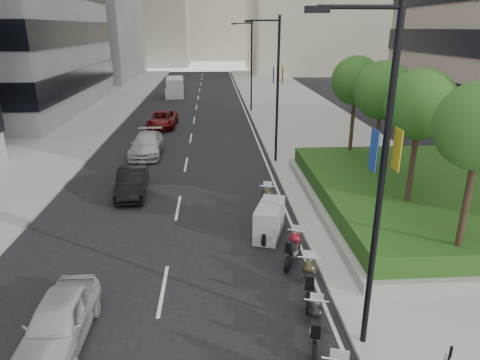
{
  "coord_description": "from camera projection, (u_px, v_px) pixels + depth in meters",
  "views": [
    {
      "loc": [
        0.3,
        -8.39,
        8.29
      ],
      "look_at": [
        1.42,
        9.21,
        2.0
      ],
      "focal_mm": 32.0,
      "sensor_mm": 36.0,
      "label": 1
    }
  ],
  "objects": [
    {
      "name": "motorcycle_4",
      "position": [
        293.0,
        248.0,
        15.92
      ],
      "size": [
        1.05,
        1.98,
        1.06
      ],
      "rotation": [
        0.0,
        0.0,
        1.14
      ],
      "color": "black",
      "rests_on": "ground"
    },
    {
      "name": "lane_centre",
      "position": [
        193.0,
        125.0,
        38.76
      ],
      "size": [
        0.12,
        100.0,
        0.01
      ],
      "primitive_type": "cube",
      "color": "silver",
      "rests_on": "ground"
    },
    {
      "name": "tree_3",
      "position": [
        356.0,
        81.0,
        24.38
      ],
      "size": [
        2.8,
        2.8,
        6.3
      ],
      "color": "#332319",
      "rests_on": "planter"
    },
    {
      "name": "motorcycle_3",
      "position": [
        309.0,
        280.0,
        13.8
      ],
      "size": [
        0.79,
        2.29,
        1.15
      ],
      "rotation": [
        0.0,
        0.0,
        1.37
      ],
      "color": "black",
      "rests_on": "ground"
    },
    {
      "name": "motorcycle_2",
      "position": [
        315.0,
        325.0,
        11.79
      ],
      "size": [
        0.78,
        2.06,
        1.04
      ],
      "rotation": [
        0.0,
        0.0,
        1.33
      ],
      "color": "black",
      "rests_on": "ground"
    },
    {
      "name": "car_a",
      "position": [
        59.0,
        321.0,
        11.79
      ],
      "size": [
        1.59,
        3.91,
        1.33
      ],
      "primitive_type": "imported",
      "rotation": [
        0.0,
        0.0,
        -0.0
      ],
      "color": "#BBBABD",
      "rests_on": "ground"
    },
    {
      "name": "tree_2",
      "position": [
        382.0,
        91.0,
        20.62
      ],
      "size": [
        2.8,
        2.8,
        6.3
      ],
      "color": "#332319",
      "rests_on": "planter"
    },
    {
      "name": "tree_1",
      "position": [
        421.0,
        105.0,
        16.86
      ],
      "size": [
        2.8,
        2.8,
        6.3
      ],
      "color": "#332319",
      "rests_on": "planter"
    },
    {
      "name": "car_b",
      "position": [
        132.0,
        182.0,
        22.35
      ],
      "size": [
        1.71,
        4.19,
        1.35
      ],
      "primitive_type": "imported",
      "rotation": [
        0.0,
        0.0,
        0.07
      ],
      "color": "black",
      "rests_on": "ground"
    },
    {
      "name": "car_c",
      "position": [
        147.0,
        144.0,
        29.36
      ],
      "size": [
        2.12,
        5.07,
        1.46
      ],
      "primitive_type": "imported",
      "rotation": [
        0.0,
        0.0,
        0.01
      ],
      "color": "#BBBBBD",
      "rests_on": "ground"
    },
    {
      "name": "lane_edge",
      "position": [
        250.0,
        124.0,
        39.07
      ],
      "size": [
        0.12,
        100.0,
        0.01
      ],
      "primitive_type": "cube",
      "color": "silver",
      "rests_on": "ground"
    },
    {
      "name": "hedge",
      "position": [
        419.0,
        191.0,
        20.34
      ],
      "size": [
        9.4,
        13.4,
        0.8
      ],
      "primitive_type": "cube",
      "color": "#1F4714",
      "rests_on": "planter"
    },
    {
      "name": "car_d",
      "position": [
        163.0,
        119.0,
        37.62
      ],
      "size": [
        2.46,
        5.03,
        1.38
      ],
      "primitive_type": "imported",
      "rotation": [
        0.0,
        0.0,
        -0.04
      ],
      "color": "#5B0A0B",
      "rests_on": "ground"
    },
    {
      "name": "motorcycle_6",
      "position": [
        266.0,
        201.0,
        20.11
      ],
      "size": [
        0.84,
        2.31,
        1.17
      ],
      "rotation": [
        0.0,
        0.0,
        1.35
      ],
      "color": "black",
      "rests_on": "ground"
    },
    {
      "name": "delivery_van",
      "position": [
        175.0,
        88.0,
        54.28
      ],
      "size": [
        2.49,
        5.65,
        2.31
      ],
      "rotation": [
        0.0,
        0.0,
        0.07
      ],
      "color": "silver",
      "rests_on": "ground"
    },
    {
      "name": "lamp_post_0",
      "position": [
        376.0,
        172.0,
        10.14
      ],
      "size": [
        2.34,
        0.45,
        9.0
      ],
      "color": "black",
      "rests_on": "ground"
    },
    {
      "name": "motorcycle_5",
      "position": [
        269.0,
        220.0,
        17.87
      ],
      "size": [
        1.61,
        2.49,
        1.41
      ],
      "rotation": [
        0.0,
        0.0,
        1.26
      ],
      "color": "black",
      "rests_on": "ground"
    },
    {
      "name": "lamp_post_1",
      "position": [
        275.0,
        84.0,
        26.12
      ],
      "size": [
        2.34,
        0.45,
        9.0
      ],
      "color": "black",
      "rests_on": "ground"
    },
    {
      "name": "planter",
      "position": [
        417.0,
        203.0,
        20.54
      ],
      "size": [
        10.0,
        14.0,
        0.4
      ],
      "primitive_type": "cube",
      "color": "gray",
      "rests_on": "sidewalk_right"
    },
    {
      "name": "sidewalk_left",
      "position": [
        75.0,
        125.0,
        38.11
      ],
      "size": [
        8.0,
        100.0,
        0.15
      ],
      "primitive_type": "cube",
      "color": "#9E9B93",
      "rests_on": "ground"
    },
    {
      "name": "sidewalk_right",
      "position": [
        308.0,
        122.0,
        39.37
      ],
      "size": [
        10.0,
        100.0,
        0.15
      ],
      "primitive_type": "cube",
      "color": "#9E9B93",
      "rests_on": "ground"
    },
    {
      "name": "lamp_post_2",
      "position": [
        250.0,
        62.0,
        43.04
      ],
      "size": [
        2.34,
        0.45,
        9.0
      ],
      "color": "black",
      "rests_on": "ground"
    }
  ]
}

